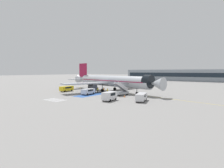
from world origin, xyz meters
name	(u,v)px	position (x,y,z in m)	size (l,w,h in m)	color
ground_plane	(108,91)	(0.00, 0.00, 0.00)	(600.00, 600.00, 0.00)	gray
apron_leadline_yellow	(112,92)	(1.29, 0.58, 0.00)	(0.20, 76.87, 0.01)	gold
apron_stand_patch_blue	(92,95)	(1.29, -9.94, 0.00)	(4.48, 12.23, 0.01)	#2856A8
apron_walkway_bar_0	(49,99)	(-1.71, -22.74, 0.00)	(0.44, 3.60, 0.01)	silver
apron_walkway_bar_1	(52,99)	(-0.51, -22.74, 0.00)	(0.44, 3.60, 0.01)	silver
apron_walkway_bar_2	(55,100)	(0.69, -22.74, 0.00)	(0.44, 3.60, 0.01)	silver
apron_walkway_bar_3	(58,100)	(1.89, -22.74, 0.00)	(0.44, 3.60, 0.01)	silver
apron_walkway_bar_4	(61,101)	(3.09, -22.74, 0.00)	(0.44, 3.60, 0.01)	silver
airliner	(111,81)	(0.66, 0.70, 3.75)	(42.71, 33.54, 10.61)	#B7BCC4
boarding_stairs_forward	(121,92)	(9.31, -5.53, 1.03)	(3.08, 5.50, 4.29)	#ADB2BA
boarding_stairs_aft	(89,88)	(-6.83, -2.38, 1.00)	(3.08, 5.50, 4.07)	#ADB2BA
fuel_tanker	(128,83)	(-4.64, 21.86, 1.64)	(3.14, 8.87, 3.27)	#38383D
service_van_0	(67,88)	(-12.11, -8.69, 1.13)	(2.35, 5.33, 1.86)	yellow
service_van_1	(141,96)	(19.11, -11.47, 1.15)	(3.35, 5.61, 1.89)	silver
service_van_2	(109,95)	(12.48, -15.46, 1.30)	(2.47, 4.45, 2.18)	silver
service_van_3	(88,91)	(0.19, -10.31, 1.09)	(2.45, 4.92, 1.78)	silver
ground_crew_0	(104,89)	(0.10, -2.44, 0.98)	(0.35, 0.48, 1.71)	#191E38
ground_crew_1	(98,90)	(-0.31, -5.17, 1.08)	(0.48, 0.36, 1.85)	black
ground_crew_2	(107,91)	(3.49, -4.76, 0.97)	(0.36, 0.48, 1.70)	#191E38
traffic_cone_0	(124,96)	(12.29, -8.29, 0.31)	(0.56, 0.56, 0.62)	orange
terminal_building	(193,75)	(10.21, 89.39, 4.28)	(104.96, 12.10, 8.56)	#89939E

